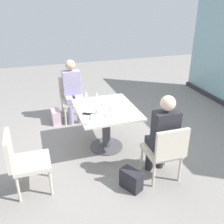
{
  "coord_description": "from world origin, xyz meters",
  "views": [
    {
      "loc": [
        3.65,
        -1.06,
        2.42
      ],
      "look_at": [
        0.0,
        0.1,
        0.65
      ],
      "focal_mm": 41.36,
      "sensor_mm": 36.0,
      "label": 1
    }
  ],
  "objects_px": {
    "dining_table_main": "(106,119)",
    "chair_front_right": "(23,159)",
    "wine_glass_2": "(111,108)",
    "coffee_cup": "(98,111)",
    "handbag_0": "(56,117)",
    "wine_glass_1": "(97,95)",
    "person_far_right": "(163,133)",
    "chair_far_right": "(165,150)",
    "wine_glass_3": "(86,94)",
    "chair_side_end": "(72,96)",
    "wine_glass_4": "(91,117)",
    "wine_glass_0": "(102,104)",
    "person_side_end": "(72,88)",
    "cell_phone_on_table": "(87,114)",
    "handbag_1": "(131,180)"
  },
  "relations": [
    {
      "from": "dining_table_main",
      "to": "chair_front_right",
      "type": "relative_size",
      "value": 1.28
    },
    {
      "from": "chair_front_right",
      "to": "wine_glass_2",
      "type": "relative_size",
      "value": 4.7
    },
    {
      "from": "coffee_cup",
      "to": "handbag_0",
      "type": "relative_size",
      "value": 0.3
    },
    {
      "from": "wine_glass_2",
      "to": "wine_glass_1",
      "type": "bearing_deg",
      "value": -174.13
    },
    {
      "from": "wine_glass_1",
      "to": "person_far_right",
      "type": "bearing_deg",
      "value": 25.55
    },
    {
      "from": "chair_far_right",
      "to": "coffee_cup",
      "type": "bearing_deg",
      "value": -141.91
    },
    {
      "from": "coffee_cup",
      "to": "wine_glass_1",
      "type": "bearing_deg",
      "value": 166.88
    },
    {
      "from": "person_far_right",
      "to": "wine_glass_3",
      "type": "height_order",
      "value": "person_far_right"
    },
    {
      "from": "wine_glass_2",
      "to": "wine_glass_3",
      "type": "distance_m",
      "value": 0.72
    },
    {
      "from": "chair_side_end",
      "to": "wine_glass_1",
      "type": "xyz_separation_m",
      "value": [
        1.02,
        0.27,
        0.37
      ]
    },
    {
      "from": "person_far_right",
      "to": "wine_glass_4",
      "type": "relative_size",
      "value": 6.81
    },
    {
      "from": "wine_glass_0",
      "to": "wine_glass_2",
      "type": "bearing_deg",
      "value": 19.17
    },
    {
      "from": "wine_glass_2",
      "to": "wine_glass_4",
      "type": "height_order",
      "value": "same"
    },
    {
      "from": "chair_far_right",
      "to": "wine_glass_2",
      "type": "relative_size",
      "value": 4.7
    },
    {
      "from": "person_side_end",
      "to": "cell_phone_on_table",
      "type": "bearing_deg",
      "value": 0.25
    },
    {
      "from": "chair_front_right",
      "to": "wine_glass_3",
      "type": "height_order",
      "value": "wine_glass_3"
    },
    {
      "from": "dining_table_main",
      "to": "cell_phone_on_table",
      "type": "height_order",
      "value": "cell_phone_on_table"
    },
    {
      "from": "chair_far_right",
      "to": "wine_glass_1",
      "type": "relative_size",
      "value": 4.7
    },
    {
      "from": "wine_glass_1",
      "to": "coffee_cup",
      "type": "bearing_deg",
      "value": -13.12
    },
    {
      "from": "handbag_1",
      "to": "wine_glass_2",
      "type": "bearing_deg",
      "value": 154.97
    },
    {
      "from": "dining_table_main",
      "to": "cell_phone_on_table",
      "type": "distance_m",
      "value": 0.41
    },
    {
      "from": "dining_table_main",
      "to": "person_far_right",
      "type": "relative_size",
      "value": 0.89
    },
    {
      "from": "coffee_cup",
      "to": "wine_glass_4",
      "type": "bearing_deg",
      "value": -28.87
    },
    {
      "from": "chair_front_right",
      "to": "handbag_1",
      "type": "distance_m",
      "value": 1.44
    },
    {
      "from": "person_side_end",
      "to": "handbag_1",
      "type": "distance_m",
      "value": 2.4
    },
    {
      "from": "chair_front_right",
      "to": "person_far_right",
      "type": "relative_size",
      "value": 0.69
    },
    {
      "from": "person_side_end",
      "to": "wine_glass_2",
      "type": "relative_size",
      "value": 6.81
    },
    {
      "from": "coffee_cup",
      "to": "handbag_0",
      "type": "distance_m",
      "value": 1.59
    },
    {
      "from": "chair_front_right",
      "to": "person_far_right",
      "type": "xyz_separation_m",
      "value": [
        0.25,
        1.83,
        0.2
      ]
    },
    {
      "from": "wine_glass_1",
      "to": "coffee_cup",
      "type": "height_order",
      "value": "wine_glass_1"
    },
    {
      "from": "chair_far_right",
      "to": "person_far_right",
      "type": "height_order",
      "value": "person_far_right"
    },
    {
      "from": "chair_front_right",
      "to": "person_side_end",
      "type": "distance_m",
      "value": 2.15
    },
    {
      "from": "wine_glass_2",
      "to": "cell_phone_on_table",
      "type": "xyz_separation_m",
      "value": [
        -0.18,
        -0.33,
        -0.13
      ]
    },
    {
      "from": "chair_side_end",
      "to": "wine_glass_2",
      "type": "bearing_deg",
      "value": 11.64
    },
    {
      "from": "handbag_0",
      "to": "handbag_1",
      "type": "height_order",
      "value": "same"
    },
    {
      "from": "coffee_cup",
      "to": "cell_phone_on_table",
      "type": "distance_m",
      "value": 0.17
    },
    {
      "from": "dining_table_main",
      "to": "handbag_0",
      "type": "distance_m",
      "value": 1.44
    },
    {
      "from": "wine_glass_2",
      "to": "handbag_0",
      "type": "relative_size",
      "value": 0.62
    },
    {
      "from": "handbag_0",
      "to": "chair_front_right",
      "type": "bearing_deg",
      "value": -19.57
    },
    {
      "from": "person_far_right",
      "to": "handbag_1",
      "type": "relative_size",
      "value": 4.2
    },
    {
      "from": "wine_glass_0",
      "to": "wine_glass_2",
      "type": "height_order",
      "value": "same"
    },
    {
      "from": "dining_table_main",
      "to": "handbag_0",
      "type": "relative_size",
      "value": 3.73
    },
    {
      "from": "wine_glass_4",
      "to": "cell_phone_on_table",
      "type": "bearing_deg",
      "value": 176.55
    },
    {
      "from": "wine_glass_2",
      "to": "coffee_cup",
      "type": "height_order",
      "value": "wine_glass_2"
    },
    {
      "from": "person_side_end",
      "to": "wine_glass_4",
      "type": "height_order",
      "value": "person_side_end"
    },
    {
      "from": "chair_far_right",
      "to": "wine_glass_4",
      "type": "distance_m",
      "value": 1.11
    },
    {
      "from": "chair_side_end",
      "to": "chair_front_right",
      "type": "height_order",
      "value": "same"
    },
    {
      "from": "cell_phone_on_table",
      "to": "handbag_0",
      "type": "bearing_deg",
      "value": -132.24
    },
    {
      "from": "wine_glass_4",
      "to": "dining_table_main",
      "type": "bearing_deg",
      "value": 143.68
    },
    {
      "from": "chair_side_end",
      "to": "person_side_end",
      "type": "bearing_deg",
      "value": 0.0
    }
  ]
}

